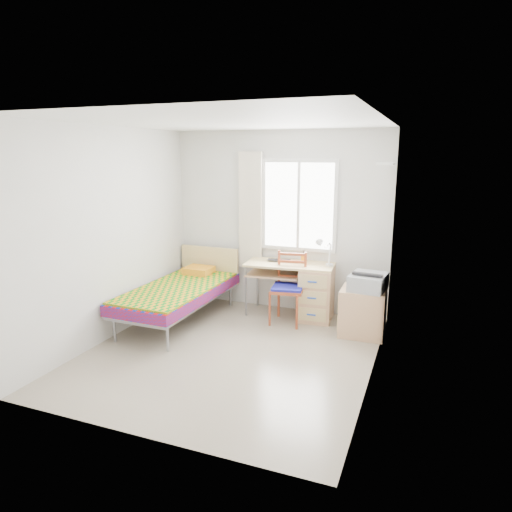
{
  "coord_description": "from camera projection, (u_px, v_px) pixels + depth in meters",
  "views": [
    {
      "loc": [
        2.07,
        -4.51,
        2.28
      ],
      "look_at": [
        0.11,
        0.55,
        1.05
      ],
      "focal_mm": 32.0,
      "sensor_mm": 36.0,
      "label": 1
    }
  ],
  "objects": [
    {
      "name": "floor",
      "position": [
        231.0,
        352.0,
        5.33
      ],
      "size": [
        3.5,
        3.5,
        0.0
      ],
      "primitive_type": "plane",
      "color": "#BCAD93",
      "rests_on": "ground"
    },
    {
      "name": "curtain",
      "position": [
        250.0,
        211.0,
        6.69
      ],
      "size": [
        0.35,
        0.05,
        1.7
      ],
      "primitive_type": "cube",
      "color": "beige",
      "rests_on": "wall_back"
    },
    {
      "name": "floating_shelf",
      "position": [
        386.0,
        164.0,
        5.61
      ],
      "size": [
        0.2,
        0.32,
        0.03
      ],
      "primitive_type": "cube",
      "color": "white",
      "rests_on": "wall_right"
    },
    {
      "name": "wall_back",
      "position": [
        279.0,
        222.0,
        6.64
      ],
      "size": [
        3.2,
        0.0,
        3.2
      ],
      "primitive_type": "plane",
      "rotation": [
        1.57,
        0.0,
        0.0
      ],
      "color": "silver",
      "rests_on": "ground"
    },
    {
      "name": "book",
      "position": [
        277.0,
        275.0,
        6.48
      ],
      "size": [
        0.23,
        0.26,
        0.02
      ],
      "primitive_type": "imported",
      "rotation": [
        0.0,
        0.0,
        0.41
      ],
      "color": "gray",
      "rests_on": "desk"
    },
    {
      "name": "printer",
      "position": [
        368.0,
        281.0,
        5.69
      ],
      "size": [
        0.47,
        0.53,
        0.21
      ],
      "rotation": [
        0.0,
        0.0,
        -0.11
      ],
      "color": "#919398",
      "rests_on": "cabinet"
    },
    {
      "name": "task_lamp",
      "position": [
        324.0,
        250.0,
        6.1
      ],
      "size": [
        0.22,
        0.32,
        0.4
      ],
      "rotation": [
        0.0,
        0.0,
        0.18
      ],
      "color": "white",
      "rests_on": "desk"
    },
    {
      "name": "window",
      "position": [
        299.0,
        206.0,
        6.45
      ],
      "size": [
        1.1,
        0.04,
        1.3
      ],
      "color": "white",
      "rests_on": "wall_back"
    },
    {
      "name": "ceiling",
      "position": [
        228.0,
        121.0,
        4.76
      ],
      "size": [
        3.5,
        3.5,
        0.0
      ],
      "primitive_type": "plane",
      "rotation": [
        3.14,
        0.0,
        0.0
      ],
      "color": "white",
      "rests_on": "wall_back"
    },
    {
      "name": "wall_left",
      "position": [
        111.0,
        234.0,
        5.61
      ],
      "size": [
        0.0,
        3.5,
        3.5
      ],
      "primitive_type": "plane",
      "rotation": [
        1.57,
        0.0,
        1.57
      ],
      "color": "silver",
      "rests_on": "ground"
    },
    {
      "name": "chair",
      "position": [
        289.0,
        284.0,
        6.19
      ],
      "size": [
        0.48,
        0.48,
        0.98
      ],
      "rotation": [
        0.0,
        0.0,
        0.16
      ],
      "color": "brown",
      "rests_on": "floor"
    },
    {
      "name": "cabinet",
      "position": [
        362.0,
        312.0,
        5.8
      ],
      "size": [
        0.57,
        0.51,
        0.61
      ],
      "rotation": [
        0.0,
        0.0,
        0.03
      ],
      "color": "tan",
      "rests_on": "floor"
    },
    {
      "name": "desk",
      "position": [
        312.0,
        290.0,
        6.35
      ],
      "size": [
        1.27,
        0.66,
        0.77
      ],
      "rotation": [
        0.0,
        0.0,
        0.08
      ],
      "color": "tan",
      "rests_on": "floor"
    },
    {
      "name": "pen_cup",
      "position": [
        304.0,
        259.0,
        6.46
      ],
      "size": [
        0.1,
        0.1,
        0.1
      ],
      "primitive_type": "cylinder",
      "rotation": [
        0.0,
        0.0,
        0.37
      ],
      "color": "orange",
      "rests_on": "desk"
    },
    {
      "name": "wall_right",
      "position": [
        377.0,
        255.0,
        4.48
      ],
      "size": [
        0.0,
        3.5,
        3.5
      ],
      "primitive_type": "plane",
      "rotation": [
        1.57,
        0.0,
        -1.57
      ],
      "color": "silver",
      "rests_on": "ground"
    },
    {
      "name": "bed",
      "position": [
        181.0,
        291.0,
        6.28
      ],
      "size": [
        0.97,
        2.03,
        0.87
      ],
      "rotation": [
        0.0,
        0.0,
        -0.02
      ],
      "color": "gray",
      "rests_on": "floor"
    },
    {
      "name": "laptop",
      "position": [
        278.0,
        261.0,
        6.47
      ],
      "size": [
        0.35,
        0.26,
        0.03
      ],
      "primitive_type": "imported",
      "rotation": [
        0.0,
        0.0,
        0.18
      ],
      "color": "black",
      "rests_on": "desk"
    }
  ]
}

